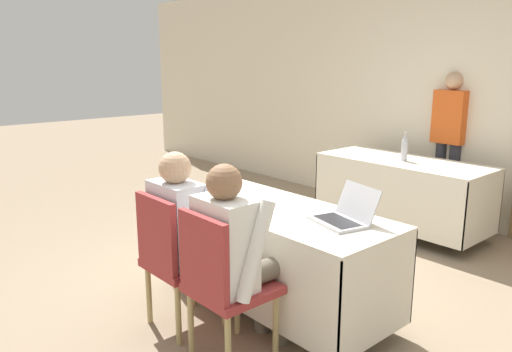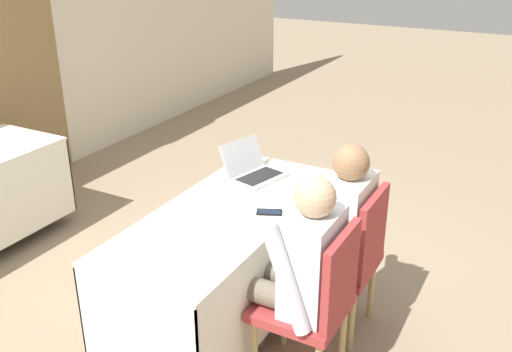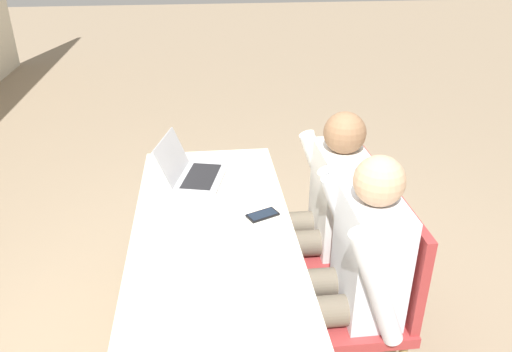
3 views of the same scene
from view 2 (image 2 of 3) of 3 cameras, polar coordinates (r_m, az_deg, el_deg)
ground_plane at (r=3.64m, az=-2.71°, el=-13.81°), size 24.00×24.00×0.00m
curtain_panel at (r=5.50m, az=-23.10°, el=12.39°), size 0.90×0.04×2.65m
conference_table_near at (r=3.34m, az=-2.89°, el=-6.25°), size 1.68×0.71×0.73m
laptop at (r=3.66m, az=-0.17°, el=0.50°), size 0.40×0.38×0.22m
cell_phone at (r=3.21m, az=1.33°, el=-3.63°), size 0.12×0.16×0.01m
paper_beside_laptop at (r=3.10m, az=-5.40°, el=-4.85°), size 0.27×0.34×0.00m
paper_centre_table at (r=3.35m, az=-1.54°, el=-2.49°), size 0.29×0.35×0.00m
chair_near_left at (r=2.93m, az=5.96°, el=-12.23°), size 0.44×0.44×0.90m
chair_near_right at (r=3.31m, az=9.28°, el=-7.83°), size 0.44×0.44×0.90m
person_checkered_shirt at (r=2.87m, az=4.18°, el=-9.10°), size 0.50×0.52×1.16m
person_white_shirt at (r=3.26m, az=7.75°, el=-5.01°), size 0.50×0.52×1.16m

